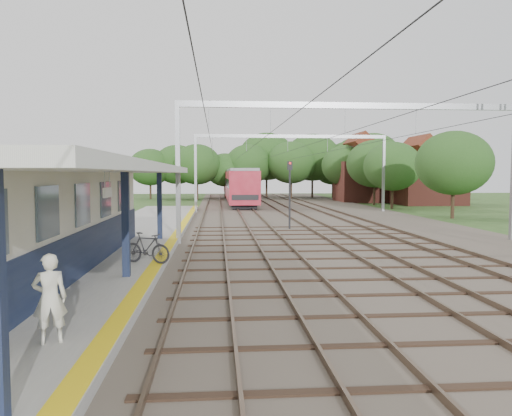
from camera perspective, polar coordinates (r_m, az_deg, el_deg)
name	(u,v)px	position (r m, az deg, el deg)	size (l,w,h in m)	color
ground	(376,351)	(10.49, 13.60, -15.62)	(160.00, 160.00, 0.00)	#2D4C1E
ballast_bed	(306,217)	(40.17, 5.75, -1.02)	(18.00, 90.00, 0.10)	#473D33
platform	(123,245)	(24.02, -14.98, -4.15)	(5.00, 52.00, 0.35)	gray
yellow_stripe	(172,241)	(23.69, -9.62, -3.75)	(0.45, 52.00, 0.01)	yellow
station_building	(37,219)	(17.43, -23.77, -1.17)	(3.41, 18.00, 3.40)	beige
canopy	(61,169)	(16.07, -21.36, 4.20)	(6.40, 20.00, 3.44)	#121B38
rail_tracks	(275,216)	(39.79, 2.21, -0.87)	(11.80, 88.00, 0.15)	brown
catenary_system	(310,145)	(35.33, 6.19, 7.17)	(17.22, 88.00, 7.00)	gray
tree_band	(269,163)	(66.89, 1.51, 5.13)	(31.72, 30.88, 8.82)	#382619
house_near	(428,178)	(60.41, 19.09, 3.22)	(7.00, 6.12, 7.89)	brown
house_far	(370,176)	(64.29, 12.85, 3.58)	(8.00, 6.12, 8.66)	brown
person	(50,298)	(10.11, -22.51, -9.50)	(0.61, 0.40, 1.68)	silver
bicycle	(147,248)	(18.00, -12.39, -4.46)	(0.51, 1.81, 1.09)	black
train	(237,184)	(65.24, -2.17, 2.77)	(3.01, 37.46, 3.95)	black
signal_post	(290,187)	(30.79, 3.88, 2.37)	(0.31, 0.28, 4.27)	black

